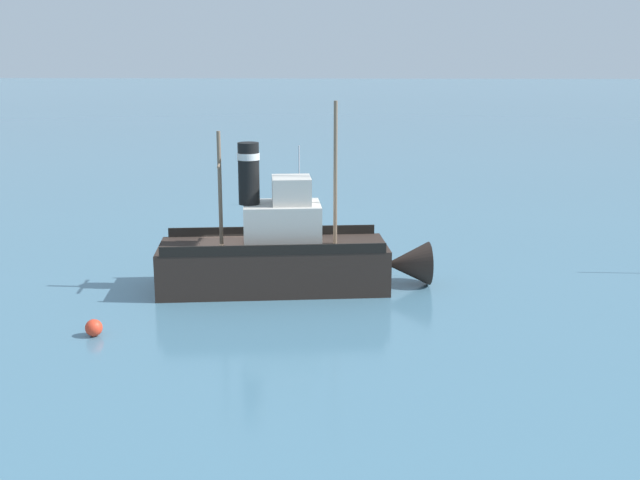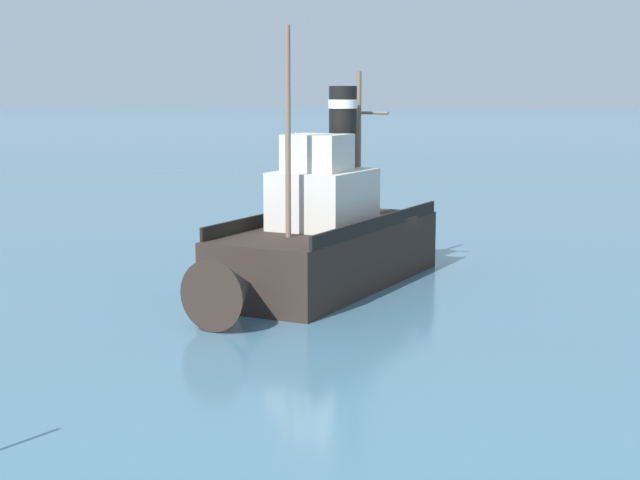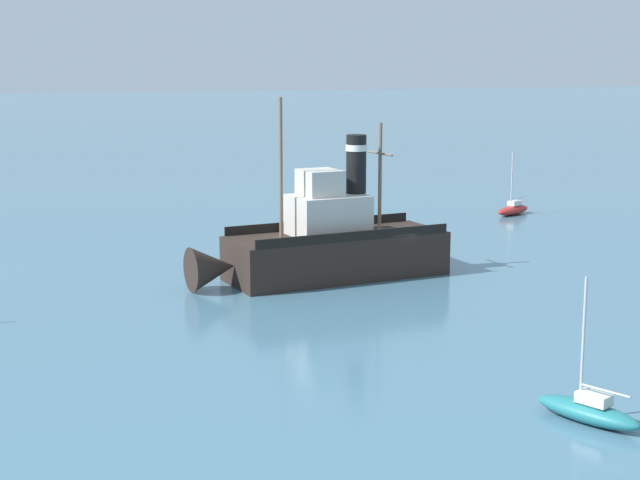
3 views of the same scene
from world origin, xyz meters
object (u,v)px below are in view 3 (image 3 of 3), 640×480
old_tugboat (326,245)px  sailboat_teal (588,410)px  sailboat_red (513,209)px  mooring_buoy (401,238)px

old_tugboat → sailboat_teal: (-23.24, -0.76, -1.40)m
sailboat_teal → sailboat_red: (39.15, -20.37, 0.00)m
old_tugboat → sailboat_teal: old_tugboat is taller
old_tugboat → sailboat_red: 26.49m
sailboat_red → sailboat_teal: bearing=152.5°
old_tugboat → sailboat_red: bearing=-53.0°
sailboat_red → old_tugboat: bearing=127.0°
sailboat_teal → sailboat_red: bearing=-27.5°
mooring_buoy → old_tugboat: bearing=134.1°
sailboat_teal → mooring_buoy: bearing=-13.1°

